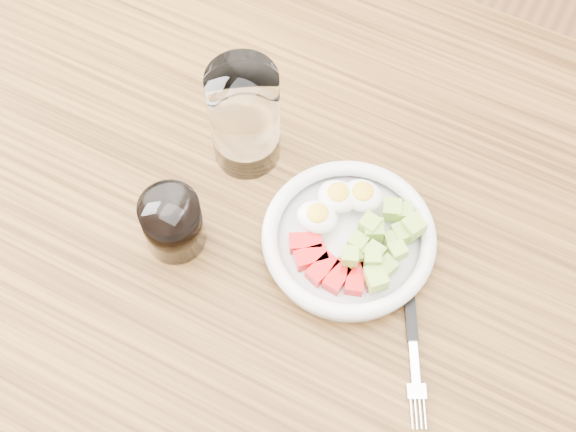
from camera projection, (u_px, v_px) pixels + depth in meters
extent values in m
plane|color=brown|center=(290.00, 398.00, 1.66)|extent=(4.00, 4.00, 0.00)
cube|color=brown|center=(81.00, 52.00, 1.61)|extent=(0.07, 0.07, 0.73)
cube|color=brown|center=(292.00, 244.00, 0.99)|extent=(1.50, 0.90, 0.04)
cylinder|color=white|center=(348.00, 242.00, 0.96)|extent=(0.20, 0.20, 0.01)
torus|color=white|center=(349.00, 237.00, 0.95)|extent=(0.21, 0.21, 0.02)
cube|color=red|center=(305.00, 243.00, 0.94)|extent=(0.04, 0.04, 0.02)
cube|color=red|center=(311.00, 258.00, 0.94)|extent=(0.04, 0.04, 0.02)
cube|color=red|center=(322.00, 269.00, 0.93)|extent=(0.03, 0.04, 0.02)
cube|color=red|center=(338.00, 277.00, 0.92)|extent=(0.02, 0.04, 0.02)
cube|color=red|center=(355.00, 278.00, 0.92)|extent=(0.03, 0.04, 0.02)
cube|color=red|center=(372.00, 273.00, 0.93)|extent=(0.04, 0.04, 0.02)
ellipsoid|color=white|center=(338.00, 197.00, 0.96)|extent=(0.05, 0.04, 0.03)
ellipsoid|color=yellow|center=(338.00, 192.00, 0.95)|extent=(0.03, 0.03, 0.01)
ellipsoid|color=white|center=(362.00, 196.00, 0.96)|extent=(0.05, 0.04, 0.03)
ellipsoid|color=yellow|center=(363.00, 191.00, 0.95)|extent=(0.03, 0.03, 0.01)
ellipsoid|color=white|center=(317.00, 217.00, 0.95)|extent=(0.05, 0.04, 0.03)
ellipsoid|color=yellow|center=(318.00, 213.00, 0.94)|extent=(0.03, 0.03, 0.01)
cube|color=#A4C54B|center=(370.00, 225.00, 0.93)|extent=(0.02, 0.02, 0.02)
cube|color=#A4C54B|center=(373.00, 274.00, 0.91)|extent=(0.03, 0.03, 0.02)
cube|color=#A4C54B|center=(404.00, 212.00, 0.95)|extent=(0.03, 0.03, 0.02)
cube|color=#A4C54B|center=(359.00, 250.00, 0.93)|extent=(0.02, 0.02, 0.02)
cube|color=#A4C54B|center=(376.00, 279.00, 0.91)|extent=(0.03, 0.03, 0.02)
cube|color=#A4C54B|center=(402.00, 234.00, 0.94)|extent=(0.03, 0.03, 0.02)
cube|color=#A4C54B|center=(374.00, 230.00, 0.93)|extent=(0.03, 0.03, 0.02)
cube|color=#A4C54B|center=(351.00, 259.00, 0.92)|extent=(0.02, 0.02, 0.02)
cube|color=#A4C54B|center=(374.00, 253.00, 0.92)|extent=(0.02, 0.02, 0.02)
cube|color=#A4C54B|center=(414.00, 226.00, 0.94)|extent=(0.03, 0.03, 0.02)
cube|color=#A4C54B|center=(387.00, 267.00, 0.92)|extent=(0.03, 0.03, 0.02)
cube|color=#A4C54B|center=(392.00, 210.00, 0.95)|extent=(0.03, 0.03, 0.02)
cube|color=#A4C54B|center=(350.00, 256.00, 0.92)|extent=(0.02, 0.02, 0.02)
cube|color=#A4C54B|center=(358.00, 243.00, 0.93)|extent=(0.02, 0.02, 0.02)
cube|color=#A4C54B|center=(397.00, 251.00, 0.92)|extent=(0.03, 0.03, 0.02)
cube|color=#A4C54B|center=(373.00, 258.00, 0.91)|extent=(0.03, 0.03, 0.02)
cube|color=#A4C54B|center=(393.00, 241.00, 0.94)|extent=(0.03, 0.03, 0.02)
cube|color=#A4C54B|center=(359.00, 255.00, 0.93)|extent=(0.02, 0.02, 0.02)
cube|color=black|center=(410.00, 304.00, 0.93)|extent=(0.05, 0.09, 0.01)
cube|color=silver|center=(415.00, 364.00, 0.89)|extent=(0.03, 0.05, 0.00)
cube|color=silver|center=(417.00, 391.00, 0.88)|extent=(0.03, 0.03, 0.00)
cylinder|color=silver|center=(412.00, 414.00, 0.87)|extent=(0.02, 0.03, 0.00)
cylinder|color=silver|center=(416.00, 414.00, 0.87)|extent=(0.02, 0.03, 0.00)
cylinder|color=silver|center=(421.00, 414.00, 0.87)|extent=(0.02, 0.03, 0.00)
cylinder|color=silver|center=(425.00, 414.00, 0.87)|extent=(0.02, 0.03, 0.00)
cylinder|color=white|center=(245.00, 118.00, 0.96)|extent=(0.09, 0.09, 0.15)
cylinder|color=white|center=(173.00, 223.00, 0.93)|extent=(0.07, 0.07, 0.08)
cylinder|color=black|center=(173.00, 224.00, 0.94)|extent=(0.06, 0.06, 0.07)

